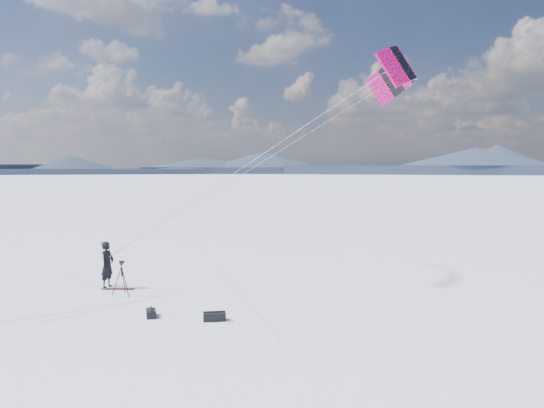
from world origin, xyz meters
The scene contains 9 objects.
ground centered at (0.00, 0.00, 0.00)m, with size 1800.00×1800.00×0.00m, color white.
horizon_hills centered at (0.00, 0.00, 3.29)m, with size 704.47×706.88×8.30m.
snow_tracks centered at (-1.98, 0.09, 0.00)m, with size 13.93×9.84×0.01m.
snowkiter centered at (-2.35, 2.49, 0.00)m, with size 0.71×0.47×1.95m, color black.
snowboard centered at (-1.71, 2.40, 0.02)m, with size 1.35×0.25×0.04m, color maroon.
tripod centered at (-0.78, 1.55, 0.91)m, with size 0.68×0.72×1.41m.
gear_bag_a centered at (4.19, 0.25, 0.15)m, with size 0.81×0.70×0.33m.
gear_bag_b centered at (2.01, -0.27, 0.13)m, with size 0.64×0.69×0.29m.
power_kite centered at (8.78, 6.01, 8.61)m, with size 12.41×6.25×8.24m.
Camera 1 is at (13.08, -14.56, 5.11)m, focal length 35.00 mm.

